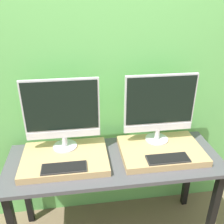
# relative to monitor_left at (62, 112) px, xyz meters

# --- Properties ---
(wall_back) EXTENTS (8.00, 0.04, 2.60)m
(wall_back) POSITION_rel_monitor_left_xyz_m (0.36, 0.23, 0.16)
(wall_back) COLOR #66B75B
(wall_back) RESTS_ON ground_plane
(workbench) EXTENTS (1.60, 0.58, 0.79)m
(workbench) POSITION_rel_monitor_left_xyz_m (0.36, -0.13, -0.45)
(workbench) COLOR #47474C
(workbench) RESTS_ON ground_plane
(wooden_riser_left) EXTENTS (0.62, 0.43, 0.05)m
(wooden_riser_left) POSITION_rel_monitor_left_xyz_m (0.00, -0.11, -0.32)
(wooden_riser_left) COLOR tan
(wooden_riser_left) RESTS_ON workbench
(monitor_left) EXTENTS (0.54, 0.18, 0.54)m
(monitor_left) POSITION_rel_monitor_left_xyz_m (0.00, 0.00, 0.00)
(monitor_left) COLOR silver
(monitor_left) RESTS_ON wooden_riser_left
(keyboard_left) EXTENTS (0.30, 0.12, 0.01)m
(keyboard_left) POSITION_rel_monitor_left_xyz_m (0.00, -0.26, -0.29)
(keyboard_left) COLOR #2D2D2D
(keyboard_left) RESTS_ON wooden_riser_left
(wooden_riser_right) EXTENTS (0.62, 0.43, 0.05)m
(wooden_riser_right) POSITION_rel_monitor_left_xyz_m (0.73, -0.11, -0.32)
(wooden_riser_right) COLOR tan
(wooden_riser_right) RESTS_ON workbench
(monitor_right) EXTENTS (0.54, 0.18, 0.54)m
(monitor_right) POSITION_rel_monitor_left_xyz_m (0.73, 0.00, 0.00)
(monitor_right) COLOR silver
(monitor_right) RESTS_ON wooden_riser_right
(keyboard_right) EXTENTS (0.30, 0.12, 0.01)m
(keyboard_right) POSITION_rel_monitor_left_xyz_m (0.73, -0.26, -0.29)
(keyboard_right) COLOR #2D2D2D
(keyboard_right) RESTS_ON wooden_riser_right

